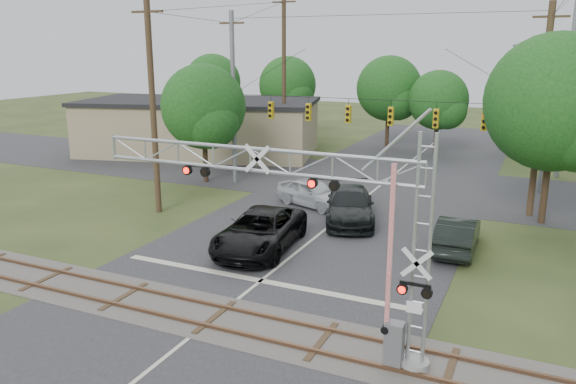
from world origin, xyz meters
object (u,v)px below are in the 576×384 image
at_px(car_dark, 350,205).
at_px(commercial_building, 200,126).
at_px(pickup_black, 260,231).
at_px(sedan_silver, 313,193).
at_px(traffic_signal_span, 384,108).
at_px(crossing_gantry, 312,214).
at_px(streetlight, 545,110).

bearing_deg(car_dark, commercial_building, 123.94).
relative_size(pickup_black, car_dark, 1.06).
height_order(pickup_black, sedan_silver, pickup_black).
xyz_separation_m(traffic_signal_span, commercial_building, (-18.94, 8.76, -3.28)).
bearing_deg(sedan_silver, commercial_building, 73.41).
xyz_separation_m(crossing_gantry, streetlight, (5.92, 24.30, 0.95)).
height_order(traffic_signal_span, streetlight, traffic_signal_span).
bearing_deg(traffic_signal_span, crossing_gantry, -81.16).
height_order(crossing_gantry, traffic_signal_span, traffic_signal_span).
xyz_separation_m(car_dark, commercial_building, (-18.69, 14.03, 1.48)).
bearing_deg(sedan_silver, crossing_gantry, -136.99).
xyz_separation_m(pickup_black, sedan_silver, (-0.57, 7.85, -0.09)).
bearing_deg(car_dark, pickup_black, -131.25).
xyz_separation_m(sedan_silver, commercial_building, (-15.72, 12.10, 1.56)).
bearing_deg(streetlight, car_dark, -128.80).
xyz_separation_m(car_dark, sedan_silver, (-2.97, 1.94, -0.08)).
xyz_separation_m(traffic_signal_span, car_dark, (-0.25, -5.27, -4.75)).
distance_m(pickup_black, car_dark, 6.38).
bearing_deg(pickup_black, car_dark, 61.05).
xyz_separation_m(commercial_building, streetlight, (27.71, -2.81, 2.96)).
relative_size(sedan_silver, commercial_building, 0.21).
height_order(crossing_gantry, pickup_black, crossing_gantry).
distance_m(crossing_gantry, traffic_signal_span, 18.62).
relative_size(sedan_silver, streetlight, 0.50).
bearing_deg(pickup_black, sedan_silver, 87.30).
xyz_separation_m(crossing_gantry, pickup_black, (-5.51, 7.17, -3.47)).
bearing_deg(pickup_black, commercial_building, 122.38).
bearing_deg(streetlight, pickup_black, -123.69).
distance_m(car_dark, sedan_silver, 3.55).
distance_m(pickup_black, streetlight, 21.06).
distance_m(commercial_building, streetlight, 28.01).
height_order(traffic_signal_span, car_dark, traffic_signal_span).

